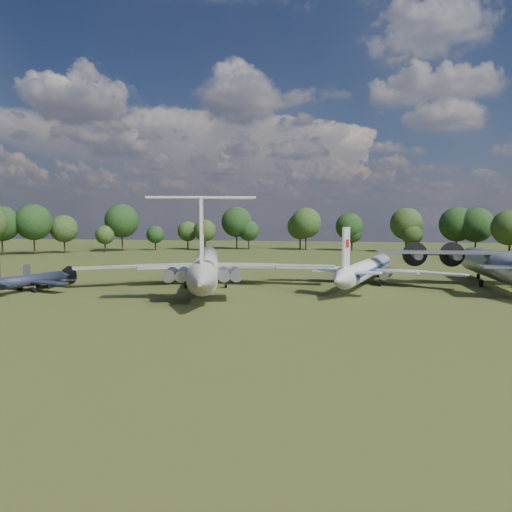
% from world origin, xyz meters
% --- Properties ---
extents(ground, '(300.00, 300.00, 0.00)m').
position_xyz_m(ground, '(0.00, 0.00, 0.00)').
color(ground, '#234015').
rests_on(ground, ground).
extents(il62_airliner, '(53.50, 62.18, 5.23)m').
position_xyz_m(il62_airliner, '(-1.68, -2.33, 2.62)').
color(il62_airliner, silver).
rests_on(il62_airliner, ground).
extents(tu104_jet, '(38.84, 46.40, 4.05)m').
position_xyz_m(tu104_jet, '(23.32, 4.31, 2.03)').
color(tu104_jet, silver).
rests_on(tu104_jet, ground).
extents(an12_transport, '(38.37, 42.57, 5.44)m').
position_xyz_m(an12_transport, '(43.43, 6.09, 2.72)').
color(an12_transport, '#AAACB2').
rests_on(an12_transport, ground).
extents(small_prop_west, '(16.99, 20.09, 2.53)m').
position_xyz_m(small_prop_west, '(-25.58, -12.69, 1.26)').
color(small_prop_west, black).
rests_on(small_prop_west, ground).
extents(small_prop_northwest, '(10.20, 13.62, 1.95)m').
position_xyz_m(small_prop_northwest, '(-26.38, -7.63, 0.97)').
color(small_prop_northwest, '#9C9EA4').
rests_on(small_prop_northwest, ground).
extents(person_on_il62, '(0.68, 0.47, 1.82)m').
position_xyz_m(person_on_il62, '(2.14, -16.47, 6.14)').
color(person_on_il62, '#99744E').
rests_on(person_on_il62, il62_airliner).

